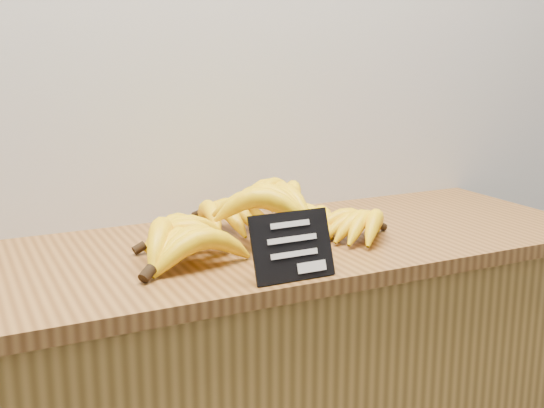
% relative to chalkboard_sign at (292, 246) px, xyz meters
% --- Properties ---
extents(counter_top, '(1.47, 0.54, 0.03)m').
position_rel_chalkboard_sign_xyz_m(counter_top, '(0.05, 0.23, -0.07)').
color(counter_top, brown).
rests_on(counter_top, counter).
extents(chalkboard_sign, '(0.15, 0.04, 0.12)m').
position_rel_chalkboard_sign_xyz_m(chalkboard_sign, '(0.00, 0.00, 0.00)').
color(chalkboard_sign, black).
rests_on(chalkboard_sign, counter_top).
extents(banana_pile, '(0.60, 0.37, 0.13)m').
position_rel_chalkboard_sign_xyz_m(banana_pile, '(0.01, 0.22, -0.01)').
color(banana_pile, yellow).
rests_on(banana_pile, counter_top).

